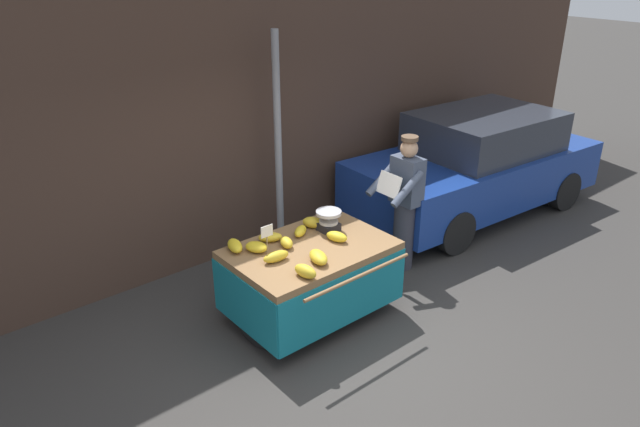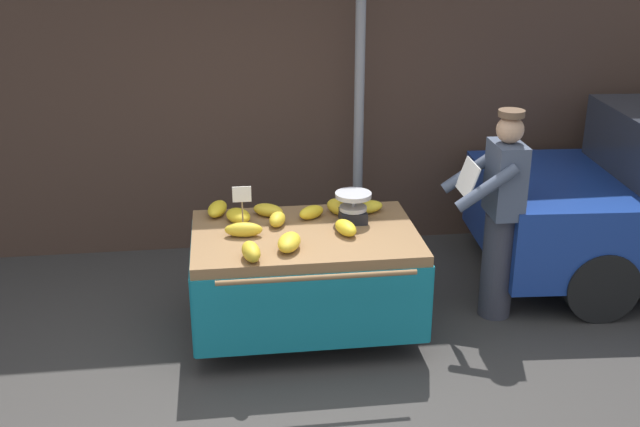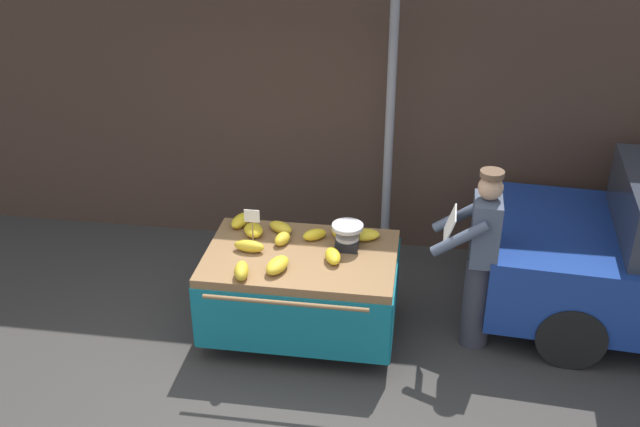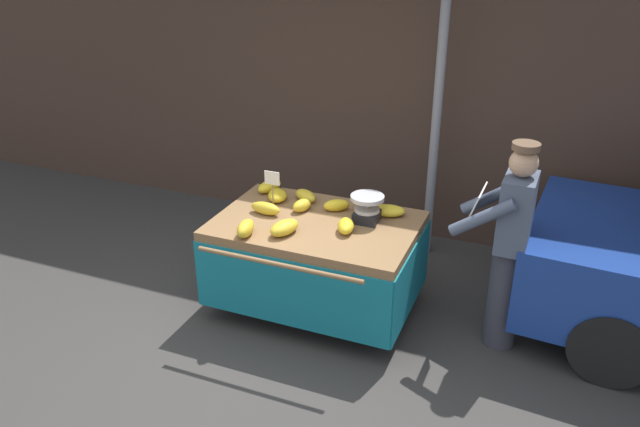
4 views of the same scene
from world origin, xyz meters
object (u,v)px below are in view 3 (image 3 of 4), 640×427
(banana_bunch_6, at_px, (277,265))
(banana_bunch_7, at_px, (340,232))
(banana_bunch_5, at_px, (282,239))
(street_pole, at_px, (389,138))
(banana_bunch_9, at_px, (364,235))
(banana_bunch_4, at_px, (242,271))
(banana_cart, at_px, (301,275))
(banana_bunch_2, at_px, (241,220))
(price_sign, at_px, (252,219))
(banana_bunch_10, at_px, (281,227))
(weighing_scale, at_px, (347,236))
(banana_bunch_3, at_px, (249,246))
(vendor_person, at_px, (480,260))
(banana_bunch_1, at_px, (333,256))
(banana_bunch_8, at_px, (254,230))
(banana_bunch_0, at_px, (315,235))

(banana_bunch_6, relative_size, banana_bunch_7, 1.19)
(banana_bunch_5, height_order, banana_bunch_7, banana_bunch_7)
(street_pole, xyz_separation_m, banana_bunch_9, (-0.13, -1.09, -0.52))
(banana_bunch_4, bearing_deg, banana_bunch_7, 46.88)
(banana_cart, bearing_deg, banana_bunch_2, 146.24)
(price_sign, distance_m, banana_bunch_9, 1.03)
(banana_bunch_9, distance_m, banana_bunch_10, 0.78)
(banana_bunch_6, bearing_deg, weighing_scale, 41.18)
(banana_bunch_3, height_order, banana_bunch_6, banana_bunch_6)
(banana_bunch_2, bearing_deg, vendor_person, -8.35)
(banana_bunch_3, bearing_deg, banana_bunch_1, -4.35)
(price_sign, bearing_deg, banana_bunch_7, 15.61)
(banana_bunch_3, relative_size, banana_bunch_6, 0.98)
(weighing_scale, relative_size, banana_bunch_6, 0.98)
(banana_bunch_10, bearing_deg, banana_bunch_3, -118.15)
(banana_cart, height_order, banana_bunch_3, banana_bunch_3)
(weighing_scale, bearing_deg, banana_bunch_8, 172.96)
(banana_bunch_0, height_order, banana_bunch_7, banana_bunch_7)
(banana_bunch_2, bearing_deg, weighing_scale, -14.47)
(banana_bunch_6, distance_m, banana_bunch_8, 0.67)
(street_pole, bearing_deg, price_sign, -130.24)
(price_sign, bearing_deg, street_pole, 49.76)
(banana_bunch_5, bearing_deg, banana_bunch_3, -145.85)
(banana_bunch_5, distance_m, banana_bunch_10, 0.22)
(banana_bunch_0, xyz_separation_m, banana_bunch_2, (-0.73, 0.16, 0.00))
(banana_bunch_1, height_order, banana_bunch_10, banana_bunch_1)
(banana_bunch_3, bearing_deg, banana_bunch_6, -42.26)
(weighing_scale, height_order, banana_bunch_9, weighing_scale)
(banana_bunch_0, height_order, banana_bunch_3, banana_bunch_3)
(banana_bunch_1, relative_size, banana_bunch_3, 0.88)
(banana_bunch_3, distance_m, banana_bunch_7, 0.84)
(vendor_person, bearing_deg, banana_bunch_5, 178.51)
(banana_bunch_10, bearing_deg, banana_bunch_5, -74.85)
(banana_bunch_8, relative_size, banana_bunch_10, 0.96)
(street_pole, height_order, banana_bunch_7, street_pole)
(vendor_person, bearing_deg, banana_bunch_9, 167.41)
(banana_bunch_0, bearing_deg, banana_bunch_5, -157.38)
(banana_bunch_1, bearing_deg, banana_bunch_10, 140.83)
(weighing_scale, bearing_deg, banana_bunch_1, -111.52)
(banana_bunch_0, bearing_deg, banana_cart, -106.89)
(banana_bunch_8, distance_m, banana_bunch_9, 1.01)
(banana_bunch_4, relative_size, banana_bunch_10, 1.00)
(banana_bunch_9, bearing_deg, banana_bunch_7, -178.15)
(vendor_person, bearing_deg, banana_bunch_1, -171.41)
(banana_bunch_2, relative_size, banana_bunch_9, 0.95)
(banana_bunch_0, relative_size, banana_bunch_10, 0.89)
(price_sign, relative_size, banana_bunch_9, 1.18)
(banana_bunch_8, bearing_deg, banana_bunch_10, 20.74)
(banana_bunch_5, bearing_deg, street_pole, 56.40)
(banana_bunch_0, distance_m, banana_bunch_5, 0.30)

